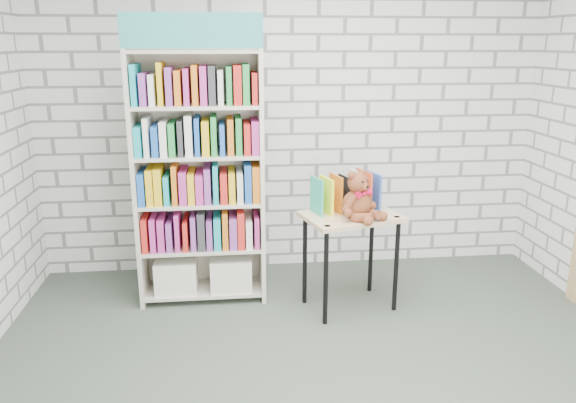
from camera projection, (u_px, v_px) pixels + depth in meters
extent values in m
plane|color=#3E493E|center=(328.00, 384.00, 3.51)|extent=(4.50, 4.50, 0.00)
cube|color=silver|center=(292.00, 118.00, 5.04)|extent=(4.50, 0.02, 2.80)
cube|color=silver|center=(504.00, 358.00, 1.21)|extent=(4.50, 0.02, 2.80)
cube|color=beige|center=(137.00, 181.00, 4.39)|extent=(0.03, 0.39, 2.01)
cube|color=beige|center=(261.00, 178.00, 4.49)|extent=(0.03, 0.39, 2.01)
cube|color=beige|center=(201.00, 175.00, 4.62)|extent=(1.01, 0.02, 2.01)
cube|color=teal|center=(192.00, 30.00, 3.95)|extent=(1.01, 0.02, 0.25)
cube|color=beige|center=(205.00, 289.00, 4.70)|extent=(0.94, 0.37, 0.03)
cube|color=beige|center=(203.00, 246.00, 4.59)|extent=(0.94, 0.37, 0.03)
cube|color=beige|center=(201.00, 202.00, 4.49)|extent=(0.94, 0.37, 0.03)
cube|color=beige|center=(199.00, 155.00, 4.38)|extent=(0.94, 0.37, 0.03)
cube|color=beige|center=(197.00, 106.00, 4.28)|extent=(0.94, 0.37, 0.03)
cube|color=beige|center=(194.00, 51.00, 4.17)|extent=(0.94, 0.37, 0.03)
cube|color=silver|center=(177.00, 274.00, 4.63)|extent=(0.34, 0.33, 0.27)
cube|color=silver|center=(231.00, 271.00, 4.68)|extent=(0.34, 0.33, 0.27)
cube|color=#BF338C|center=(202.00, 229.00, 4.54)|extent=(0.94, 0.33, 0.27)
cube|color=#19A5B2|center=(200.00, 184.00, 4.44)|extent=(0.94, 0.33, 0.27)
cube|color=white|center=(198.00, 136.00, 4.33)|extent=(0.94, 0.33, 0.27)
cube|color=purple|center=(196.00, 86.00, 4.23)|extent=(0.94, 0.33, 0.27)
cube|color=tan|center=(351.00, 217.00, 4.33)|extent=(0.83, 0.68, 0.03)
cylinder|color=black|center=(326.00, 278.00, 4.16)|extent=(0.04, 0.04, 0.74)
cylinder|color=black|center=(305.00, 260.00, 4.50)|extent=(0.04, 0.04, 0.74)
cylinder|color=black|center=(396.00, 266.00, 4.38)|extent=(0.04, 0.04, 0.74)
cylinder|color=black|center=(371.00, 250.00, 4.72)|extent=(0.04, 0.04, 0.74)
cylinder|color=black|center=(327.00, 226.00, 4.06)|extent=(0.05, 0.05, 0.01)
cylinder|color=black|center=(397.00, 217.00, 4.27)|extent=(0.05, 0.05, 0.01)
cube|color=#29B496|center=(317.00, 195.00, 4.30)|extent=(0.08, 0.22, 0.30)
cube|color=#F6F827|center=(326.00, 194.00, 4.33)|extent=(0.08, 0.22, 0.30)
cube|color=orange|center=(336.00, 193.00, 4.36)|extent=(0.08, 0.22, 0.30)
cube|color=black|center=(345.00, 192.00, 4.39)|extent=(0.08, 0.22, 0.30)
cube|color=white|center=(354.00, 191.00, 4.42)|extent=(0.08, 0.22, 0.30)
cube|color=#E34B28|center=(363.00, 190.00, 4.45)|extent=(0.08, 0.22, 0.30)
cube|color=#2F54B3|center=(372.00, 189.00, 4.48)|extent=(0.08, 0.22, 0.30)
ellipsoid|color=brown|center=(357.00, 204.00, 4.22)|extent=(0.22, 0.19, 0.22)
sphere|color=brown|center=(358.00, 183.00, 4.17)|extent=(0.16, 0.16, 0.16)
sphere|color=brown|center=(352.00, 175.00, 4.12)|extent=(0.06, 0.06, 0.06)
sphere|color=brown|center=(362.00, 173.00, 4.20)|extent=(0.06, 0.06, 0.06)
sphere|color=brown|center=(364.00, 187.00, 4.13)|extent=(0.06, 0.06, 0.06)
sphere|color=black|center=(362.00, 182.00, 4.10)|extent=(0.02, 0.02, 0.02)
sphere|color=black|center=(367.00, 181.00, 4.14)|extent=(0.02, 0.02, 0.02)
sphere|color=black|center=(367.00, 187.00, 4.11)|extent=(0.02, 0.02, 0.02)
cylinder|color=brown|center=(349.00, 203.00, 4.12)|extent=(0.13, 0.08, 0.15)
cylinder|color=brown|center=(368.00, 198.00, 4.27)|extent=(0.10, 0.13, 0.15)
sphere|color=brown|center=(348.00, 213.00, 4.11)|extent=(0.06, 0.06, 0.06)
sphere|color=brown|center=(372.00, 205.00, 4.29)|extent=(0.06, 0.06, 0.06)
cylinder|color=brown|center=(362.00, 217.00, 4.12)|extent=(0.17, 0.15, 0.09)
cylinder|color=brown|center=(373.00, 214.00, 4.20)|extent=(0.12, 0.18, 0.09)
sphere|color=brown|center=(368.00, 221.00, 4.05)|extent=(0.07, 0.07, 0.07)
sphere|color=brown|center=(383.00, 216.00, 4.17)|extent=(0.07, 0.07, 0.07)
cone|color=red|center=(361.00, 194.00, 4.12)|extent=(0.08, 0.08, 0.06)
cone|color=red|center=(367.00, 193.00, 4.17)|extent=(0.08, 0.08, 0.06)
sphere|color=red|center=(364.00, 194.00, 4.14)|extent=(0.03, 0.03, 0.03)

